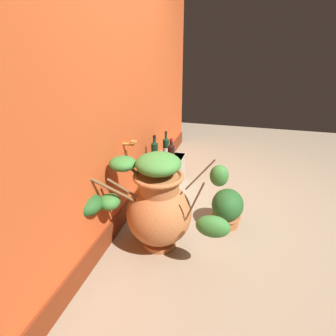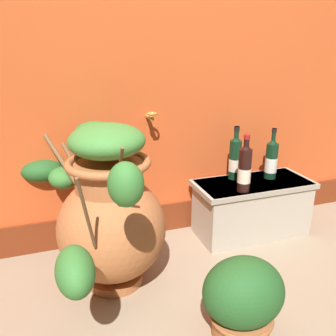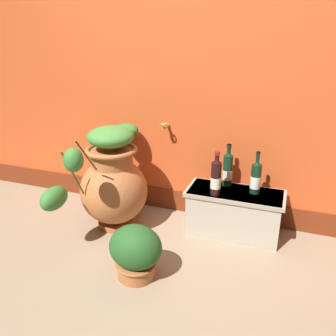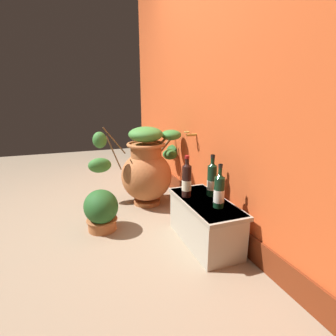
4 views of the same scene
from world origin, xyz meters
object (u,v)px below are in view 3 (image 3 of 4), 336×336
object	(u,v)px
wine_bottle_right	(216,177)
potted_shrub	(136,252)
wine_bottle_middle	(256,177)
wine_bottle_left	(228,169)
terracotta_urn	(112,180)

from	to	relation	value
wine_bottle_right	potted_shrub	xyz separation A→B (m)	(-0.35, -0.63, -0.31)
wine_bottle_middle	wine_bottle_right	world-z (taller)	wine_bottle_right
wine_bottle_middle	wine_bottle_left	bearing A→B (deg)	163.55
terracotta_urn	wine_bottle_left	size ratio (longest dim) A/B	3.31
terracotta_urn	wine_bottle_middle	size ratio (longest dim) A/B	3.46
wine_bottle_left	wine_bottle_middle	bearing A→B (deg)	-16.45
wine_bottle_right	potted_shrub	distance (m)	0.78
wine_bottle_left	wine_bottle_right	distance (m)	0.20
wine_bottle_right	potted_shrub	size ratio (longest dim) A/B	0.93
potted_shrub	wine_bottle_left	bearing A→B (deg)	64.08
terracotta_urn	potted_shrub	xyz separation A→B (m)	(0.44, -0.53, -0.21)
terracotta_urn	wine_bottle_left	distance (m)	0.90
wine_bottle_middle	wine_bottle_right	bearing A→B (deg)	-153.96
wine_bottle_middle	terracotta_urn	bearing A→B (deg)	-167.89
terracotta_urn	potted_shrub	world-z (taller)	terracotta_urn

